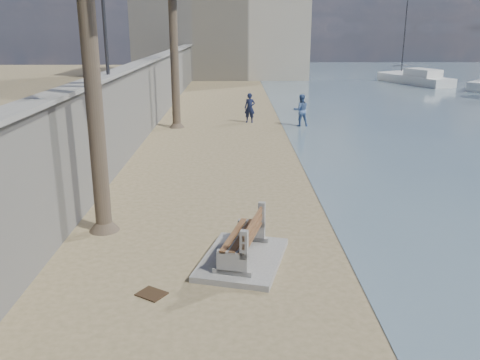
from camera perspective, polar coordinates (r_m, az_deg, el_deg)
name	(u,v)px	position (r m, az deg, el deg)	size (l,w,h in m)	color
seawall	(146,98)	(26.89, -10.53, 9.09)	(0.45, 70.00, 3.50)	gray
wall_cap	(144,62)	(26.72, -10.73, 12.92)	(0.80, 70.00, 0.12)	gray
end_building	(221,11)	(58.33, -2.10, 18.48)	(18.00, 12.00, 14.00)	#B7AA93
bench_far	(243,243)	(11.69, 0.30, -7.12)	(2.31, 2.88, 1.06)	gray
person_a	(250,106)	(29.06, 1.10, 8.34)	(0.69, 0.47, 1.91)	#141A37
person_b	(301,109)	(28.17, 6.86, 7.97)	(0.93, 0.72, 1.93)	#4D6B9F
yacht_far	(415,80)	(52.54, 19.03, 10.54)	(8.43, 2.36, 1.50)	silver
sailboat_west	(401,73)	(60.31, 17.64, 11.37)	(5.93, 4.80, 11.23)	silver
debris_d	(152,294)	(10.69, -9.89, -12.49)	(0.55, 0.44, 0.03)	#382616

